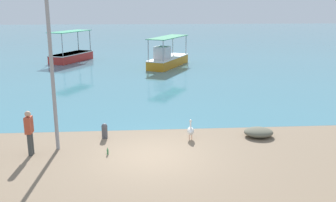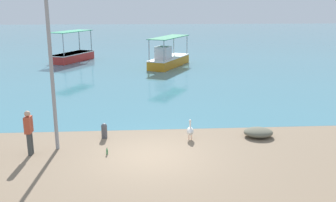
{
  "view_description": "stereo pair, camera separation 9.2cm",
  "coord_description": "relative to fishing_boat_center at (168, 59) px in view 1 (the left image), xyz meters",
  "views": [
    {
      "loc": [
        -0.32,
        -12.85,
        5.45
      ],
      "look_at": [
        0.99,
        4.9,
        0.82
      ],
      "focal_mm": 40.0,
      "sensor_mm": 36.0,
      "label": 1
    },
    {
      "loc": [
        -0.23,
        -12.86,
        5.45
      ],
      "look_at": [
        0.99,
        4.9,
        0.82
      ],
      "focal_mm": 40.0,
      "sensor_mm": 36.0,
      "label": 2
    }
  ],
  "objects": [
    {
      "name": "lamp_post",
      "position": [
        -5.65,
        -19.23,
        2.97
      ],
      "size": [
        0.28,
        0.28,
        6.59
      ],
      "color": "gray",
      "rests_on": "ground"
    },
    {
      "name": "pelican",
      "position": [
        -0.39,
        -18.52,
        -0.31
      ],
      "size": [
        0.34,
        0.81,
        0.8
      ],
      "color": "#E0997A",
      "rests_on": "ground"
    },
    {
      "name": "fisherman_standing",
      "position": [
        -6.53,
        -19.72,
        0.22
      ],
      "size": [
        0.23,
        0.41,
        1.69
      ],
      "color": "#3A3E3D",
      "rests_on": "ground"
    },
    {
      "name": "ground",
      "position": [
        -2.08,
        -20.22,
        -0.69
      ],
      "size": [
        120.0,
        120.0,
        0.0
      ],
      "primitive_type": "plane",
      "color": "#826C54"
    },
    {
      "name": "harbor_water",
      "position": [
        -2.08,
        27.78,
        -0.68
      ],
      "size": [
        110.0,
        90.0,
        0.0
      ],
      "primitive_type": "cube",
      "color": "teal",
      "rests_on": "ground"
    },
    {
      "name": "net_pile",
      "position": [
        2.53,
        -18.41,
        -0.5
      ],
      "size": [
        1.23,
        1.05,
        0.37
      ],
      "primitive_type": "ellipsoid",
      "color": "#605E4C",
      "rests_on": "ground"
    },
    {
      "name": "fishing_boat_center",
      "position": [
        0.0,
        0.0,
        0.0
      ],
      "size": [
        4.17,
        6.06,
        2.63
      ],
      "color": "orange",
      "rests_on": "harbor_water"
    },
    {
      "name": "mooring_bollard",
      "position": [
        -3.95,
        -18.14,
        -0.35
      ],
      "size": [
        0.25,
        0.25,
        0.64
      ],
      "color": "#47474C",
      "rests_on": "ground"
    },
    {
      "name": "glass_bottle",
      "position": [
        -3.69,
        -19.92,
        -0.58
      ],
      "size": [
        0.07,
        0.07,
        0.27
      ],
      "color": "#3F7F4C",
      "rests_on": "ground"
    },
    {
      "name": "fishing_boat_near_right",
      "position": [
        -9.13,
        3.98,
        -0.11
      ],
      "size": [
        3.76,
        5.32,
        2.91
      ],
      "color": "red",
      "rests_on": "harbor_water"
    }
  ]
}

